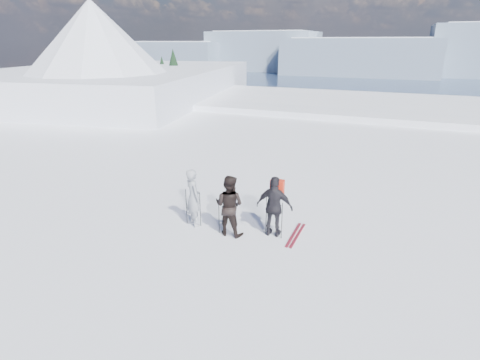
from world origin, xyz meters
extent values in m
plane|color=white|center=(0.00, 60.00, -17.50)|extent=(220.00, 208.01, 71.62)
cube|color=white|center=(0.00, 30.00, -6.50)|extent=(180.00, 16.00, 14.00)
plane|color=navy|center=(0.00, 290.00, -30.00)|extent=(820.00, 820.00, 0.00)
cube|color=slate|center=(-280.00, 440.00, -13.00)|extent=(150.00, 80.00, 34.00)
cube|color=white|center=(-280.00, 440.00, 1.00)|extent=(127.50, 70.00, 8.00)
cube|color=slate|center=(-160.00, 470.00, -7.00)|extent=(130.00, 80.00, 46.00)
cube|color=white|center=(-160.00, 470.00, 13.00)|extent=(110.50, 70.00, 8.00)
cube|color=slate|center=(-40.00, 440.00, -11.00)|extent=(160.00, 80.00, 38.00)
cube|color=white|center=(-40.00, 440.00, 5.00)|extent=(136.00, 70.00, 8.00)
cube|color=white|center=(-28.00, 28.00, -5.00)|extent=(29.19, 35.68, 16.00)
cone|color=white|center=(-25.00, 22.00, 5.00)|extent=(18.00, 18.00, 9.00)
cone|color=white|center=(-33.00, 32.00, 1.00)|extent=(16.00, 16.00, 8.00)
cube|color=#2D2B28|center=(-22.00, 36.00, -9.00)|extent=(21.55, 17.87, 14.25)
cone|color=black|center=(-20.00, 30.00, -2.50)|extent=(6.16, 6.16, 11.00)
cone|color=black|center=(-22.00, 28.00, -3.50)|extent=(5.04, 5.04, 9.00)
cone|color=black|center=(-25.00, 31.00, -2.50)|extent=(6.16, 6.16, 11.00)
cone|color=black|center=(-27.00, 36.00, -2.00)|extent=(6.72, 6.72, 12.00)
cone|color=black|center=(-18.00, 32.00, -3.00)|extent=(5.60, 5.60, 10.00)
cone|color=black|center=(-24.00, 34.00, -1.50)|extent=(7.28, 7.28, 13.00)
cone|color=black|center=(-19.00, 35.00, -3.00)|extent=(5.60, 5.60, 10.00)
imported|color=gray|center=(-4.02, 2.63, 1.00)|extent=(0.86, 0.83, 1.99)
imported|color=black|center=(-2.64, 2.48, 1.00)|extent=(1.01, 0.80, 2.01)
imported|color=black|center=(-1.28, 2.93, 1.00)|extent=(1.19, 0.53, 2.00)
cube|color=red|center=(-1.29, 3.18, 2.28)|extent=(0.44, 0.25, 0.55)
cylinder|color=black|center=(-4.28, 2.59, 0.63)|extent=(0.02, 0.02, 1.27)
cylinder|color=black|center=(-3.76, 2.60, 0.62)|extent=(0.02, 0.02, 1.23)
cylinder|color=black|center=(-2.97, 2.38, 0.60)|extent=(0.02, 0.02, 1.20)
cylinder|color=black|center=(-2.41, 2.42, 0.66)|extent=(0.02, 0.02, 1.33)
cylinder|color=black|center=(-1.53, 2.86, 0.67)|extent=(0.02, 0.02, 1.34)
cylinder|color=black|center=(-0.99, 2.82, 0.61)|extent=(0.02, 0.02, 1.23)
cube|color=black|center=(-0.68, 3.16, 0.01)|extent=(0.11, 1.70, 0.03)
cube|color=black|center=(-0.54, 3.16, 0.01)|extent=(0.13, 1.70, 0.03)
camera|label=1|loc=(1.77, -7.41, 5.92)|focal=28.00mm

